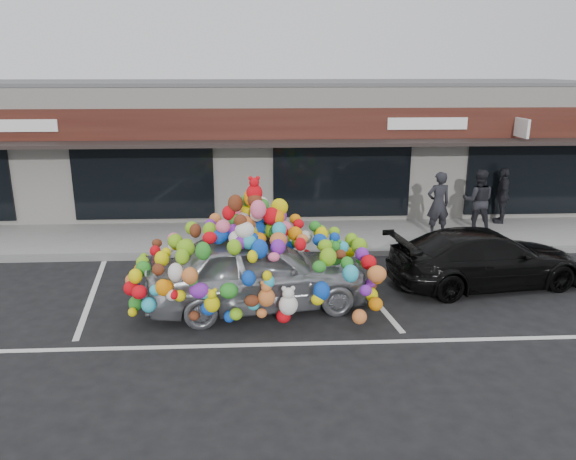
{
  "coord_description": "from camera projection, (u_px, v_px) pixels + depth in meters",
  "views": [
    {
      "loc": [
        0.47,
        -11.34,
        4.77
      ],
      "look_at": [
        1.14,
        1.4,
        1.05
      ],
      "focal_mm": 35.0,
      "sensor_mm": 36.0,
      "label": 1
    }
  ],
  "objects": [
    {
      "name": "parking_stripe_left",
      "position": [
        92.0,
        294.0,
        12.21
      ],
      "size": [
        0.73,
        4.37,
        0.01
      ],
      "primitive_type": "cube",
      "rotation": [
        0.0,
        0.0,
        0.14
      ],
      "color": "silver",
      "rests_on": "ground"
    },
    {
      "name": "shop_building",
      "position": [
        245.0,
        144.0,
        19.67
      ],
      "size": [
        24.0,
        7.2,
        4.31
      ],
      "color": "white",
      "rests_on": "ground"
    },
    {
      "name": "kerb",
      "position": [
        242.0,
        255.0,
        14.56
      ],
      "size": [
        26.0,
        0.18,
        0.16
      ],
      "primitive_type": "cube",
      "color": "slate",
      "rests_on": "ground"
    },
    {
      "name": "pedestrian_b",
      "position": [
        478.0,
        201.0,
        16.18
      ],
      "size": [
        1.03,
        0.9,
        1.82
      ],
      "primitive_type": "imported",
      "rotation": [
        0.0,
        0.0,
        2.87
      ],
      "color": "black",
      "rests_on": "sidewalk"
    },
    {
      "name": "toy_car",
      "position": [
        257.0,
        263.0,
        11.36
      ],
      "size": [
        3.26,
        5.08,
        2.8
      ],
      "rotation": [
        0.0,
        0.0,
        1.74
      ],
      "color": "silver",
      "rests_on": "ground"
    },
    {
      "name": "ground",
      "position": [
        239.0,
        295.0,
        12.18
      ],
      "size": [
        90.0,
        90.0,
        0.0
      ],
      "primitive_type": "plane",
      "color": "black",
      "rests_on": "ground"
    },
    {
      "name": "pedestrian_a",
      "position": [
        438.0,
        204.0,
        15.72
      ],
      "size": [
        0.72,
        0.52,
        1.84
      ],
      "primitive_type": "imported",
      "rotation": [
        0.0,
        0.0,
        3.27
      ],
      "color": "black",
      "rests_on": "sidewalk"
    },
    {
      "name": "parking_stripe_mid",
      "position": [
        365.0,
        289.0,
        12.52
      ],
      "size": [
        0.73,
        4.37,
        0.01
      ],
      "primitive_type": "cube",
      "rotation": [
        0.0,
        0.0,
        0.14
      ],
      "color": "silver",
      "rests_on": "ground"
    },
    {
      "name": "sidewalk",
      "position": [
        243.0,
        238.0,
        16.0
      ],
      "size": [
        26.0,
        3.0,
        0.15
      ],
      "primitive_type": "cube",
      "color": "gray",
      "rests_on": "ground"
    },
    {
      "name": "black_sedan",
      "position": [
        485.0,
        258.0,
        12.61
      ],
      "size": [
        2.5,
        4.65,
        1.28
      ],
      "primitive_type": "imported",
      "rotation": [
        0.0,
        0.0,
        1.74
      ],
      "color": "black",
      "rests_on": "ground"
    },
    {
      "name": "lane_line",
      "position": [
        347.0,
        343.0,
        10.08
      ],
      "size": [
        14.0,
        0.12,
        0.01
      ],
      "primitive_type": "cube",
      "color": "silver",
      "rests_on": "ground"
    },
    {
      "name": "pedestrian_c",
      "position": [
        502.0,
        195.0,
        17.09
      ],
      "size": [
        1.08,
        0.69,
        1.71
      ],
      "primitive_type": "imported",
      "rotation": [
        0.0,
        0.0,
        4.41
      ],
      "color": "black",
      "rests_on": "sidewalk"
    }
  ]
}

